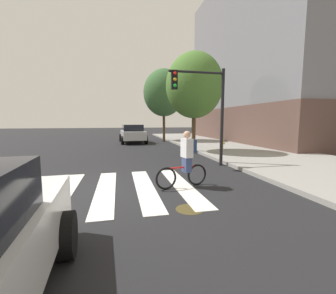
{
  "coord_description": "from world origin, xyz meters",
  "views": [
    {
      "loc": [
        0.82,
        -6.49,
        1.98
      ],
      "look_at": [
        2.33,
        0.36,
        1.16
      ],
      "focal_mm": 23.82,
      "sensor_mm": 36.0,
      "label": 1
    }
  ],
  "objects_px": {
    "traffic_light_near": "(205,100)",
    "street_tree_mid": "(164,93)",
    "manhole_cover": "(190,209)",
    "street_tree_near": "(194,86)",
    "cyclist": "(186,159)",
    "fire_hydrant": "(222,143)",
    "sedan_mid": "(133,133)"
  },
  "relations": [
    {
      "from": "manhole_cover",
      "to": "fire_hydrant",
      "type": "height_order",
      "value": "fire_hydrant"
    },
    {
      "from": "sedan_mid",
      "to": "fire_hydrant",
      "type": "bearing_deg",
      "value": -53.51
    },
    {
      "from": "sedan_mid",
      "to": "traffic_light_near",
      "type": "bearing_deg",
      "value": -78.41
    },
    {
      "from": "street_tree_mid",
      "to": "traffic_light_near",
      "type": "bearing_deg",
      "value": -93.05
    },
    {
      "from": "street_tree_near",
      "to": "cyclist",
      "type": "bearing_deg",
      "value": -110.79
    },
    {
      "from": "manhole_cover",
      "to": "street_tree_near",
      "type": "height_order",
      "value": "street_tree_near"
    },
    {
      "from": "traffic_light_near",
      "to": "street_tree_near",
      "type": "distance_m",
      "value": 4.19
    },
    {
      "from": "sedan_mid",
      "to": "manhole_cover",
      "type": "bearing_deg",
      "value": -88.96
    },
    {
      "from": "manhole_cover",
      "to": "sedan_mid",
      "type": "distance_m",
      "value": 16.06
    },
    {
      "from": "cyclist",
      "to": "street_tree_near",
      "type": "bearing_deg",
      "value": 69.21
    },
    {
      "from": "cyclist",
      "to": "street_tree_near",
      "type": "relative_size",
      "value": 0.28
    },
    {
      "from": "fire_hydrant",
      "to": "street_tree_near",
      "type": "xyz_separation_m",
      "value": [
        -2.09,
        -0.43,
        3.55
      ]
    },
    {
      "from": "manhole_cover",
      "to": "fire_hydrant",
      "type": "distance_m",
      "value": 10.17
    },
    {
      "from": "cyclist",
      "to": "street_tree_mid",
      "type": "xyz_separation_m",
      "value": [
        2.3,
        14.68,
        3.76
      ]
    },
    {
      "from": "cyclist",
      "to": "street_tree_mid",
      "type": "distance_m",
      "value": 15.33
    },
    {
      "from": "sedan_mid",
      "to": "street_tree_near",
      "type": "relative_size",
      "value": 0.8
    },
    {
      "from": "manhole_cover",
      "to": "cyclist",
      "type": "relative_size",
      "value": 0.38
    },
    {
      "from": "cyclist",
      "to": "street_tree_near",
      "type": "xyz_separation_m",
      "value": [
        2.54,
        6.69,
        3.24
      ]
    },
    {
      "from": "traffic_light_near",
      "to": "street_tree_mid",
      "type": "bearing_deg",
      "value": 86.95
    },
    {
      "from": "manhole_cover",
      "to": "traffic_light_near",
      "type": "distance_m",
      "value": 5.69
    },
    {
      "from": "fire_hydrant",
      "to": "cyclist",
      "type": "bearing_deg",
      "value": -123.04
    },
    {
      "from": "traffic_light_near",
      "to": "fire_hydrant",
      "type": "bearing_deg",
      "value": 55.65
    },
    {
      "from": "sedan_mid",
      "to": "street_tree_mid",
      "type": "xyz_separation_m",
      "value": [
        3.01,
        0.32,
        3.75
      ]
    },
    {
      "from": "cyclist",
      "to": "street_tree_mid",
      "type": "bearing_deg",
      "value": 81.1
    },
    {
      "from": "fire_hydrant",
      "to": "traffic_light_near",
      "type": "bearing_deg",
      "value": -124.35
    },
    {
      "from": "traffic_light_near",
      "to": "cyclist",
      "type": "bearing_deg",
      "value": -120.89
    },
    {
      "from": "traffic_light_near",
      "to": "sedan_mid",
      "type": "bearing_deg",
      "value": 101.59
    },
    {
      "from": "manhole_cover",
      "to": "street_tree_mid",
      "type": "distance_m",
      "value": 17.21
    },
    {
      "from": "street_tree_mid",
      "to": "cyclist",
      "type": "bearing_deg",
      "value": -98.9
    },
    {
      "from": "fire_hydrant",
      "to": "sedan_mid",
      "type": "bearing_deg",
      "value": 126.49
    },
    {
      "from": "sedan_mid",
      "to": "cyclist",
      "type": "distance_m",
      "value": 14.37
    },
    {
      "from": "cyclist",
      "to": "fire_hydrant",
      "type": "distance_m",
      "value": 8.51
    }
  ]
}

